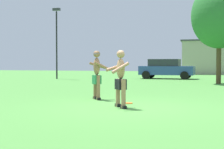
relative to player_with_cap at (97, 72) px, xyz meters
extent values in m
plane|color=#4C8E3D|center=(1.50, -1.83, -0.97)|extent=(80.00, 80.00, 0.00)
cube|color=black|center=(-0.11, 0.14, -0.92)|extent=(0.24, 0.28, 0.09)
cylinder|color=#936647|center=(-0.11, 0.14, -0.53)|extent=(0.13, 0.13, 0.87)
cube|color=black|center=(0.10, -0.15, -0.92)|extent=(0.24, 0.28, 0.09)
cylinder|color=#936647|center=(0.10, -0.15, -0.53)|extent=(0.13, 0.13, 0.87)
cube|color=#28844C|center=(-0.01, 0.00, -0.26)|extent=(0.41, 0.44, 0.31)
ellipsoid|color=#936647|center=(-0.01, 0.00, 0.21)|extent=(0.38, 0.41, 0.63)
cylinder|color=#936647|center=(-0.06, 0.24, 0.24)|extent=(0.58, 0.32, 0.26)
cylinder|color=#936647|center=(0.21, -0.14, 0.24)|extent=(0.51, 0.43, 0.33)
sphere|color=#936647|center=(-0.01, 0.00, 0.65)|extent=(0.24, 0.24, 0.24)
cone|color=#194CA5|center=(-0.01, 0.00, 0.72)|extent=(0.35, 0.35, 0.13)
cube|color=black|center=(1.43, -2.06, -0.92)|extent=(0.24, 0.28, 0.09)
cylinder|color=tan|center=(1.43, -2.06, -0.55)|extent=(0.13, 0.13, 0.83)
cube|color=black|center=(1.18, -1.70, -0.92)|extent=(0.24, 0.28, 0.09)
cylinder|color=tan|center=(1.18, -1.70, -0.55)|extent=(0.13, 0.13, 0.83)
cube|color=black|center=(1.31, -1.88, -0.28)|extent=(0.41, 0.44, 0.30)
ellipsoid|color=tan|center=(1.31, -1.88, 0.17)|extent=(0.38, 0.41, 0.60)
cylinder|color=tan|center=(1.36, -2.13, 0.20)|extent=(0.47, 0.44, 0.34)
cylinder|color=tan|center=(1.09, -1.75, 0.20)|extent=(0.47, 0.48, 0.23)
sphere|color=tan|center=(1.31, -1.88, 0.59)|extent=(0.23, 0.23, 0.23)
cylinder|color=orange|center=(1.32, -0.88, -0.95)|extent=(0.29, 0.29, 0.03)
cube|color=#2D478C|center=(1.02, 15.67, -0.30)|extent=(4.44, 2.16, 0.70)
cube|color=#282D33|center=(0.82, 15.69, 0.33)|extent=(2.54, 1.79, 0.56)
cylinder|color=black|center=(2.60, 16.44, -0.65)|extent=(0.66, 0.27, 0.64)
cylinder|color=black|center=(2.44, 14.64, -0.65)|extent=(0.66, 0.27, 0.64)
cylinder|color=black|center=(-0.40, 16.69, -0.65)|extent=(0.66, 0.27, 0.64)
cylinder|color=black|center=(-0.56, 14.90, -0.65)|extent=(0.66, 0.27, 0.64)
cylinder|color=black|center=(-7.51, 13.31, 1.72)|extent=(0.12, 0.12, 5.38)
cube|color=#333338|center=(-7.51, 13.31, 4.57)|extent=(0.60, 0.24, 0.20)
cube|color=#B2A893|center=(5.87, 28.13, 0.85)|extent=(8.34, 4.90, 3.64)
cube|color=#3F3F44|center=(5.87, 28.13, 2.75)|extent=(8.67, 5.10, 0.16)
cylinder|color=#4C3823|center=(4.69, 10.30, 0.42)|extent=(0.30, 0.30, 2.78)
ellipsoid|color=#2D7033|center=(4.69, 10.30, 3.24)|extent=(3.41, 3.41, 4.05)
camera|label=1|loc=(3.50, -11.26, 0.35)|focal=53.29mm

